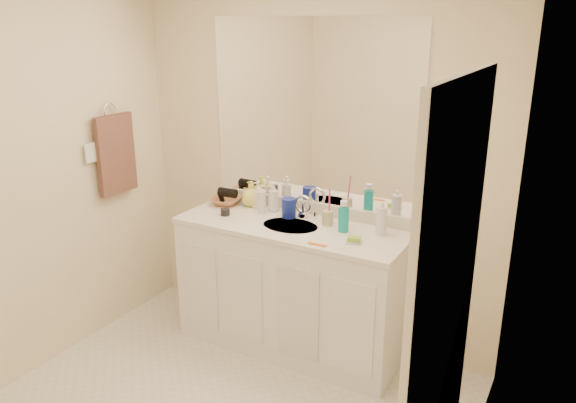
# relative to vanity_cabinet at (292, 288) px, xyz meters

# --- Properties ---
(wall_back) EXTENTS (2.60, 0.02, 2.40)m
(wall_back) POSITION_rel_vanity_cabinet_xyz_m (0.00, 0.28, 0.77)
(wall_back) COLOR #F5E4C0
(wall_back) RESTS_ON floor
(wall_left) EXTENTS (0.02, 2.60, 2.40)m
(wall_left) POSITION_rel_vanity_cabinet_xyz_m (-1.30, -1.02, 0.77)
(wall_left) COLOR #F5E4C0
(wall_left) RESTS_ON floor
(wall_right) EXTENTS (0.02, 2.60, 2.40)m
(wall_right) POSITION_rel_vanity_cabinet_xyz_m (1.30, -1.02, 0.77)
(wall_right) COLOR #F5E4C0
(wall_right) RESTS_ON floor
(vanity_cabinet) EXTENTS (1.50, 0.55, 0.85)m
(vanity_cabinet) POSITION_rel_vanity_cabinet_xyz_m (0.00, 0.00, 0.00)
(vanity_cabinet) COLOR white
(vanity_cabinet) RESTS_ON floor
(countertop) EXTENTS (1.52, 0.57, 0.03)m
(countertop) POSITION_rel_vanity_cabinet_xyz_m (0.00, 0.00, 0.44)
(countertop) COLOR white
(countertop) RESTS_ON vanity_cabinet
(backsplash) EXTENTS (1.52, 0.03, 0.08)m
(backsplash) POSITION_rel_vanity_cabinet_xyz_m (0.00, 0.26, 0.50)
(backsplash) COLOR beige
(backsplash) RESTS_ON countertop
(sink_basin) EXTENTS (0.37, 0.37, 0.02)m
(sink_basin) POSITION_rel_vanity_cabinet_xyz_m (0.00, -0.02, 0.44)
(sink_basin) COLOR beige
(sink_basin) RESTS_ON countertop
(faucet) EXTENTS (0.02, 0.02, 0.11)m
(faucet) POSITION_rel_vanity_cabinet_xyz_m (0.00, 0.16, 0.51)
(faucet) COLOR silver
(faucet) RESTS_ON countertop
(mirror) EXTENTS (1.48, 0.01, 1.20)m
(mirror) POSITION_rel_vanity_cabinet_xyz_m (0.00, 0.27, 1.14)
(mirror) COLOR white
(mirror) RESTS_ON wall_back
(blue_mug) EXTENTS (0.11, 0.11, 0.13)m
(blue_mug) POSITION_rel_vanity_cabinet_xyz_m (-0.09, 0.11, 0.52)
(blue_mug) COLOR navy
(blue_mug) RESTS_ON countertop
(tan_cup) EXTENTS (0.07, 0.07, 0.09)m
(tan_cup) POSITION_rel_vanity_cabinet_xyz_m (0.20, 0.11, 0.50)
(tan_cup) COLOR tan
(tan_cup) RESTS_ON countertop
(toothbrush) EXTENTS (0.02, 0.04, 0.20)m
(toothbrush) POSITION_rel_vanity_cabinet_xyz_m (0.21, 0.11, 0.60)
(toothbrush) COLOR #DA3983
(toothbrush) RESTS_ON tan_cup
(mouthwash_bottle) EXTENTS (0.08, 0.08, 0.16)m
(mouthwash_bottle) POSITION_rel_vanity_cabinet_xyz_m (0.34, 0.05, 0.53)
(mouthwash_bottle) COLOR #0D989F
(mouthwash_bottle) RESTS_ON countertop
(clear_pump_bottle) EXTENTS (0.08, 0.08, 0.17)m
(clear_pump_bottle) POSITION_rel_vanity_cabinet_xyz_m (0.56, 0.12, 0.54)
(clear_pump_bottle) COLOR silver
(clear_pump_bottle) RESTS_ON countertop
(soap_dish) EXTENTS (0.10, 0.09, 0.01)m
(soap_dish) POSITION_rel_vanity_cabinet_xyz_m (0.47, -0.09, 0.46)
(soap_dish) COLOR silver
(soap_dish) RESTS_ON countertop
(green_soap) EXTENTS (0.08, 0.07, 0.03)m
(green_soap) POSITION_rel_vanity_cabinet_xyz_m (0.47, -0.09, 0.48)
(green_soap) COLOR #77BB2D
(green_soap) RESTS_ON soap_dish
(orange_comb) EXTENTS (0.12, 0.03, 0.01)m
(orange_comb) POSITION_rel_vanity_cabinet_xyz_m (0.30, -0.23, 0.46)
(orange_comb) COLOR orange
(orange_comb) RESTS_ON countertop
(dark_jar) EXTENTS (0.07, 0.07, 0.04)m
(dark_jar) POSITION_rel_vanity_cabinet_xyz_m (-0.48, -0.06, 0.48)
(dark_jar) COLOR black
(dark_jar) RESTS_ON countertop
(extra_white_bottle) EXTENTS (0.05, 0.05, 0.15)m
(extra_white_bottle) POSITION_rel_vanity_cabinet_xyz_m (-0.28, 0.09, 0.53)
(extra_white_bottle) COLOR silver
(extra_white_bottle) RESTS_ON countertop
(soap_bottle_white) EXTENTS (0.08, 0.08, 0.20)m
(soap_bottle_white) POSITION_rel_vanity_cabinet_xyz_m (-0.24, 0.17, 0.56)
(soap_bottle_white) COLOR white
(soap_bottle_white) RESTS_ON countertop
(soap_bottle_cream) EXTENTS (0.11, 0.11, 0.19)m
(soap_bottle_cream) POSITION_rel_vanity_cabinet_xyz_m (-0.38, 0.19, 0.55)
(soap_bottle_cream) COLOR #F6EDC8
(soap_bottle_cream) RESTS_ON countertop
(soap_bottle_yellow) EXTENTS (0.17, 0.17, 0.18)m
(soap_bottle_yellow) POSITION_rel_vanity_cabinet_xyz_m (-0.43, 0.19, 0.54)
(soap_bottle_yellow) COLOR #EDE85C
(soap_bottle_yellow) RESTS_ON countertop
(wicker_basket) EXTENTS (0.25, 0.25, 0.05)m
(wicker_basket) POSITION_rel_vanity_cabinet_xyz_m (-0.61, 0.13, 0.48)
(wicker_basket) COLOR #AC6C45
(wicker_basket) RESTS_ON countertop
(hair_dryer) EXTENTS (0.14, 0.07, 0.07)m
(hair_dryer) POSITION_rel_vanity_cabinet_xyz_m (-0.59, 0.13, 0.54)
(hair_dryer) COLOR black
(hair_dryer) RESTS_ON wicker_basket
(towel_ring) EXTENTS (0.01, 0.11, 0.11)m
(towel_ring) POSITION_rel_vanity_cabinet_xyz_m (-1.27, -0.25, 1.12)
(towel_ring) COLOR silver
(towel_ring) RESTS_ON wall_left
(hand_towel) EXTENTS (0.04, 0.32, 0.55)m
(hand_towel) POSITION_rel_vanity_cabinet_xyz_m (-1.25, -0.25, 0.82)
(hand_towel) COLOR #412823
(hand_towel) RESTS_ON towel_ring
(switch_plate) EXTENTS (0.01, 0.08, 0.13)m
(switch_plate) POSITION_rel_vanity_cabinet_xyz_m (-1.27, -0.45, 0.88)
(switch_plate) COLOR white
(switch_plate) RESTS_ON wall_left
(door) EXTENTS (0.02, 0.82, 2.00)m
(door) POSITION_rel_vanity_cabinet_xyz_m (1.29, -1.32, 0.57)
(door) COLOR white
(door) RESTS_ON floor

